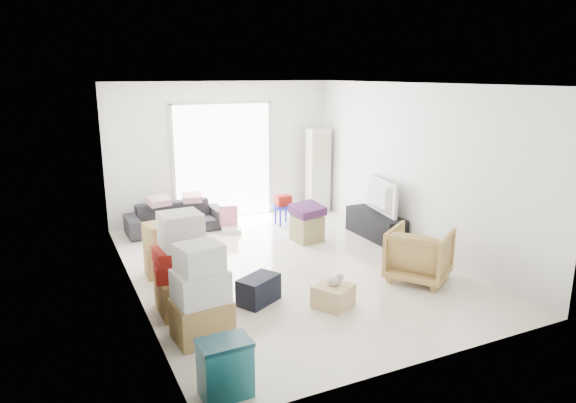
{
  "coord_description": "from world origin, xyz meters",
  "views": [
    {
      "loc": [
        -3.15,
        -6.6,
        2.84
      ],
      "look_at": [
        0.09,
        0.2,
        0.96
      ],
      "focal_mm": 32.0,
      "sensor_mm": 36.0,
      "label": 1
    }
  ],
  "objects_px": {
    "storage_bins": "(225,368)",
    "wood_crate": "(333,296)",
    "armchair": "(419,252)",
    "television": "(376,209)",
    "kids_table": "(283,204)",
    "ottoman": "(307,228)",
    "tv_console": "(376,225)",
    "ac_tower": "(318,170)",
    "sofa": "(176,213)"
  },
  "relations": [
    {
      "from": "armchair",
      "to": "ottoman",
      "type": "relative_size",
      "value": 1.84
    },
    {
      "from": "armchair",
      "to": "storage_bins",
      "type": "height_order",
      "value": "armchair"
    },
    {
      "from": "tv_console",
      "to": "sofa",
      "type": "bearing_deg",
      "value": 148.54
    },
    {
      "from": "tv_console",
      "to": "wood_crate",
      "type": "relative_size",
      "value": 3.21
    },
    {
      "from": "ottoman",
      "to": "ac_tower",
      "type": "bearing_deg",
      "value": 56.21
    },
    {
      "from": "armchair",
      "to": "ottoman",
      "type": "distance_m",
      "value": 2.31
    },
    {
      "from": "tv_console",
      "to": "armchair",
      "type": "distance_m",
      "value": 1.95
    },
    {
      "from": "armchair",
      "to": "sofa",
      "type": "bearing_deg",
      "value": -0.32
    },
    {
      "from": "television",
      "to": "storage_bins",
      "type": "height_order",
      "value": "television"
    },
    {
      "from": "television",
      "to": "ottoman",
      "type": "relative_size",
      "value": 2.33
    },
    {
      "from": "ac_tower",
      "to": "storage_bins",
      "type": "distance_m",
      "value": 6.58
    },
    {
      "from": "television",
      "to": "kids_table",
      "type": "height_order",
      "value": "television"
    },
    {
      "from": "storage_bins",
      "to": "ottoman",
      "type": "xyz_separation_m",
      "value": [
        2.72,
        3.61,
        -0.05
      ]
    },
    {
      "from": "ac_tower",
      "to": "armchair",
      "type": "xyz_separation_m",
      "value": [
        -0.51,
        -3.91,
        -0.46
      ]
    },
    {
      "from": "armchair",
      "to": "tv_console",
      "type": "bearing_deg",
      "value": -51.27
    },
    {
      "from": "wood_crate",
      "to": "ac_tower",
      "type": "bearing_deg",
      "value": 63.78
    },
    {
      "from": "ac_tower",
      "to": "wood_crate",
      "type": "xyz_separation_m",
      "value": [
        -2.04,
        -4.14,
        -0.73
      ]
    },
    {
      "from": "wood_crate",
      "to": "armchair",
      "type": "bearing_deg",
      "value": 8.77
    },
    {
      "from": "ac_tower",
      "to": "television",
      "type": "xyz_separation_m",
      "value": [
        0.05,
        -2.05,
        -0.36
      ]
    },
    {
      "from": "kids_table",
      "to": "wood_crate",
      "type": "xyz_separation_m",
      "value": [
        -0.95,
        -3.53,
        -0.27
      ]
    },
    {
      "from": "armchair",
      "to": "wood_crate",
      "type": "distance_m",
      "value": 1.57
    },
    {
      "from": "television",
      "to": "storage_bins",
      "type": "xyz_separation_m",
      "value": [
        -3.9,
        -3.26,
        -0.25
      ]
    },
    {
      "from": "kids_table",
      "to": "armchair",
      "type": "bearing_deg",
      "value": -79.96
    },
    {
      "from": "sofa",
      "to": "kids_table",
      "type": "distance_m",
      "value": 2.02
    },
    {
      "from": "wood_crate",
      "to": "kids_table",
      "type": "bearing_deg",
      "value": 74.98
    },
    {
      "from": "television",
      "to": "wood_crate",
      "type": "xyz_separation_m",
      "value": [
        -2.09,
        -2.09,
        -0.38
      ]
    },
    {
      "from": "ac_tower",
      "to": "kids_table",
      "type": "height_order",
      "value": "ac_tower"
    },
    {
      "from": "storage_bins",
      "to": "kids_table",
      "type": "relative_size",
      "value": 0.93
    },
    {
      "from": "ac_tower",
      "to": "ottoman",
      "type": "relative_size",
      "value": 3.91
    },
    {
      "from": "tv_console",
      "to": "ottoman",
      "type": "height_order",
      "value": "tv_console"
    },
    {
      "from": "tv_console",
      "to": "kids_table",
      "type": "height_order",
      "value": "kids_table"
    },
    {
      "from": "sofa",
      "to": "wood_crate",
      "type": "distance_m",
      "value": 4.12
    },
    {
      "from": "ac_tower",
      "to": "sofa",
      "type": "bearing_deg",
      "value": -177.19
    },
    {
      "from": "ac_tower",
      "to": "armchair",
      "type": "relative_size",
      "value": 2.13
    },
    {
      "from": "television",
      "to": "kids_table",
      "type": "xyz_separation_m",
      "value": [
        -1.14,
        1.43,
        -0.11
      ]
    },
    {
      "from": "tv_console",
      "to": "armchair",
      "type": "bearing_deg",
      "value": -106.83
    },
    {
      "from": "sofa",
      "to": "ottoman",
      "type": "distance_m",
      "value": 2.47
    },
    {
      "from": "tv_console",
      "to": "storage_bins",
      "type": "xyz_separation_m",
      "value": [
        -3.9,
        -3.26,
        0.05
      ]
    },
    {
      "from": "armchair",
      "to": "storage_bins",
      "type": "distance_m",
      "value": 3.62
    },
    {
      "from": "ac_tower",
      "to": "kids_table",
      "type": "xyz_separation_m",
      "value": [
        -1.09,
        -0.62,
        -0.46
      ]
    },
    {
      "from": "storage_bins",
      "to": "kids_table",
      "type": "bearing_deg",
      "value": 59.56
    },
    {
      "from": "television",
      "to": "kids_table",
      "type": "relative_size",
      "value": 1.79
    },
    {
      "from": "ac_tower",
      "to": "television",
      "type": "height_order",
      "value": "ac_tower"
    },
    {
      "from": "ottoman",
      "to": "armchair",
      "type": "bearing_deg",
      "value": -74.31
    },
    {
      "from": "television",
      "to": "storage_bins",
      "type": "distance_m",
      "value": 5.09
    },
    {
      "from": "sofa",
      "to": "wood_crate",
      "type": "relative_size",
      "value": 4.24
    },
    {
      "from": "storage_bins",
      "to": "wood_crate",
      "type": "relative_size",
      "value": 1.29
    },
    {
      "from": "tv_console",
      "to": "television",
      "type": "distance_m",
      "value": 0.29
    },
    {
      "from": "armchair",
      "to": "wood_crate",
      "type": "xyz_separation_m",
      "value": [
        -1.53,
        -0.24,
        -0.27
      ]
    },
    {
      "from": "kids_table",
      "to": "wood_crate",
      "type": "height_order",
      "value": "kids_table"
    }
  ]
}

